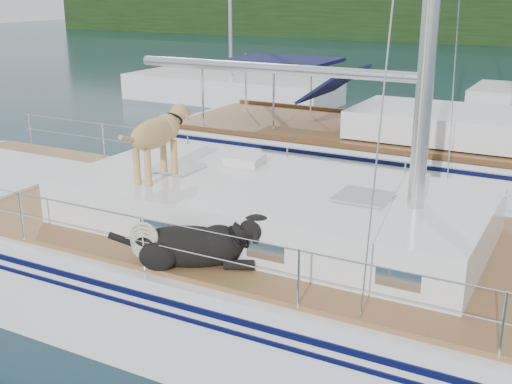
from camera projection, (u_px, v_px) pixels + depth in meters
The scene contains 4 objects.
ground at pixel (217, 302), 8.78m from camera, with size 120.00×120.00×0.00m, color black.
main_sailboat at pixel (221, 258), 8.52m from camera, with size 12.00×3.91×14.01m.
neighbor_sailboat at pixel (417, 159), 13.60m from camera, with size 11.00×3.50×13.30m.
bg_boat_west at pixel (231, 90), 23.99m from camera, with size 8.00×3.00×11.65m.
Camera 1 is at (4.22, -6.70, 4.11)m, focal length 45.00 mm.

